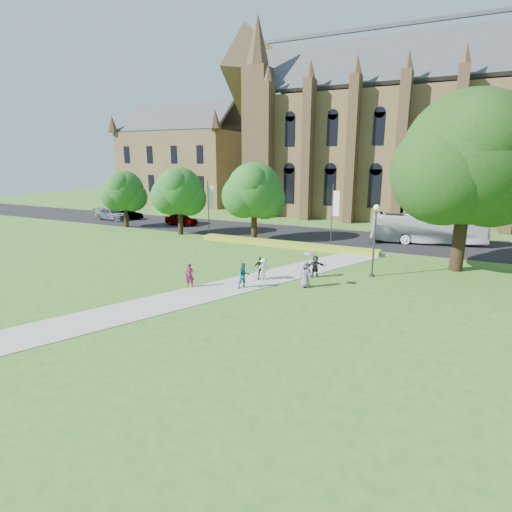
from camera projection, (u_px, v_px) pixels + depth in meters
The scene contains 24 objects.
ground at pixel (239, 287), 26.60m from camera, with size 160.00×160.00×0.00m, color #2D6B20.
road at pixel (325, 236), 44.07m from camera, with size 160.00×10.00×0.02m, color black.
footpath at pixel (246, 283), 27.47m from camera, with size 3.20×30.00×0.04m, color #B2B2A8.
flower_hedge at pixel (285, 244), 38.93m from camera, with size 18.00×1.40×0.45m, color #CBD22A.
cathedral at pixel (442, 123), 53.98m from camera, with size 52.60×18.25×28.00m.
building_west at pixel (186, 154), 75.53m from camera, with size 22.00×14.00×18.30m.
streetlamp at pixel (375, 232), 28.32m from camera, with size 0.44×0.44×5.24m.
large_tree at pixel (469, 158), 28.71m from camera, with size 9.60×9.60×13.20m.
street_tree_0 at pixel (179, 191), 44.04m from camera, with size 5.20×5.20×7.50m.
street_tree_1 at pixel (254, 190), 40.57m from camera, with size 5.60×5.60×8.05m.
street_tree_2 at pixel (124, 191), 48.82m from camera, with size 4.80×4.80×6.95m.
banner_pole_0 at pixel (333, 212), 38.18m from camera, with size 0.70×0.10×6.00m.
banner_pole_1 at pixel (209, 205), 44.12m from camera, with size 0.70×0.10×6.00m.
tour_coach at pixel (427, 228), 40.06m from camera, with size 2.55×10.89×3.03m, color silver.
car_0 at pixel (181, 219), 51.28m from camera, with size 1.78×4.43×1.51m, color gray.
car_1 at pixel (129, 215), 56.21m from camera, with size 1.35×3.88×1.28m, color gray.
car_2 at pixel (112, 214), 55.70m from camera, with size 2.16×5.32×1.54m, color gray.
pedestrian_0 at pixel (190, 276), 26.35m from camera, with size 0.59×0.38×1.61m, color maroon.
pedestrian_1 at pixel (244, 276), 26.18m from camera, with size 0.83×0.64×1.70m, color #1A6F83.
pedestrian_2 at pixel (264, 269), 27.89m from camera, with size 1.02×0.58×1.57m, color silver.
pedestrian_3 at pixel (260, 268), 28.11m from camera, with size 0.95×0.39×1.62m, color black.
pedestrian_4 at pixel (305, 274), 26.42m from camera, with size 0.85×0.55×1.73m, color gray.
pedestrian_5 at pixel (315, 266), 28.69m from camera, with size 1.46×0.47×1.58m, color #23252B.
parasol at pixel (309, 257), 26.16m from camera, with size 0.67×0.67×0.59m, color #D798A1.
Camera 1 is at (12.09, -22.30, 8.37)m, focal length 28.00 mm.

